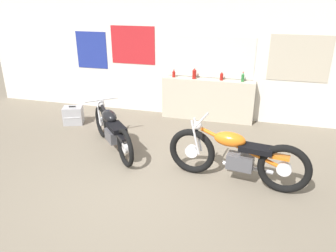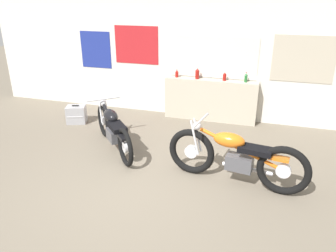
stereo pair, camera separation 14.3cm
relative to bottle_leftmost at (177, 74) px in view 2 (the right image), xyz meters
The scene contains 10 objects.
ground_plane 3.30m from the bottle_leftmost, 85.85° to the right, with size 24.00×24.00×0.00m, color #706656.
wall_back 0.50m from the bottle_leftmost, 35.74° to the left, with size 10.00×0.07×2.80m.
sill_counter 0.95m from the bottle_leftmost, ahead, with size 2.05×0.28×0.93m.
bottle_leftmost is the anchor object (origin of this frame).
bottle_left_center 0.47m from the bottle_leftmost, ahead, with size 0.09×0.09×0.25m.
bottle_center 1.07m from the bottle_leftmost, ahead, with size 0.07×0.07×0.20m.
bottle_right_center 1.52m from the bottle_leftmost, ahead, with size 0.06×0.06×0.21m.
motorcycle_black 2.20m from the bottle_leftmost, 107.53° to the right, with size 1.41×1.52×0.83m.
motorcycle_orange 3.06m from the bottle_leftmost, 57.49° to the right, with size 2.15×0.64×0.95m.
hard_case_silver 2.41m from the bottle_leftmost, 152.44° to the right, with size 0.49×0.44×0.41m.
Camera 2 is at (1.69, -3.84, 2.73)m, focal length 35.00 mm.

